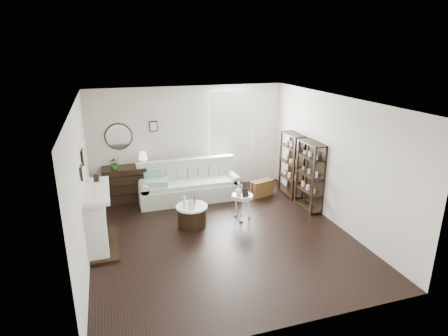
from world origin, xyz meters
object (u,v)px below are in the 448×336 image
object	(u,v)px
sofa	(189,186)
drum_table	(192,216)
pedestal_table	(242,197)
dresser	(130,183)

from	to	relation	value
sofa	drum_table	xyz separation A→B (m)	(-0.27, -1.49, -0.08)
drum_table	sofa	bearing A→B (deg)	79.91
sofa	pedestal_table	bearing A→B (deg)	-59.49
drum_table	dresser	bearing A→B (deg)	121.04
sofa	drum_table	bearing A→B (deg)	-100.09
sofa	dresser	bearing A→B (deg)	164.30
drum_table	pedestal_table	world-z (taller)	pedestal_table
dresser	drum_table	distance (m)	2.21
dresser	pedestal_table	distance (m)	2.94
sofa	pedestal_table	distance (m)	1.72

